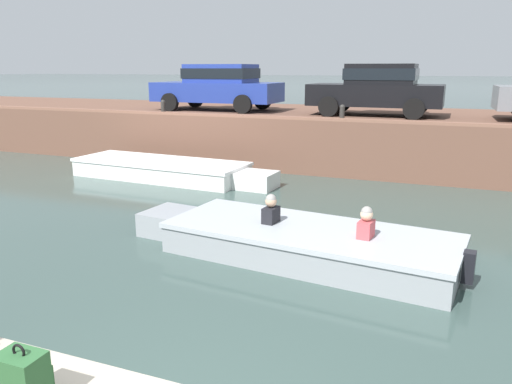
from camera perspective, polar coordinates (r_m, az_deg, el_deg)
The scene contains 10 objects.
ground_plane at distance 8.75m, azimuth 7.28°, elevation -6.10°, with size 400.00×400.00×0.00m, color #384C47.
far_quay_wall at distance 16.77m, azimuth 14.67°, elevation 5.99°, with size 60.00×6.00×1.57m, color brown.
far_wall_coping at distance 13.84m, azimuth 13.37°, elevation 7.90°, with size 60.00×0.24×0.08m, color brown.
boat_moored_west_white at distance 14.02m, azimuth -10.04°, elevation 2.51°, with size 5.97×1.95×0.50m.
motorboat_passing at distance 8.16m, azimuth 4.67°, elevation -5.61°, with size 5.67×2.29×0.99m.
car_leftmost_blue at distance 17.42m, azimuth -4.30°, elevation 12.08°, with size 4.31×2.01×1.54m.
car_left_inner_black at distance 15.86m, azimuth 13.74°, elevation 11.53°, with size 3.96×1.95×1.54m.
mooring_bollard_west at distance 16.26m, azimuth -10.57°, elevation 9.60°, with size 0.15×0.15×0.45m.
mooring_bollard_mid at distance 14.11m, azimuth 9.82°, elevation 9.00°, with size 0.15×0.15×0.45m.
backpack_on_ledge at distance 3.52m, azimuth -24.99°, elevation -18.80°, with size 0.28×0.24×0.41m.
Camera 1 is at (1.96, -2.47, 2.99)m, focal length 35.00 mm.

